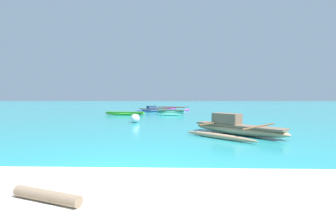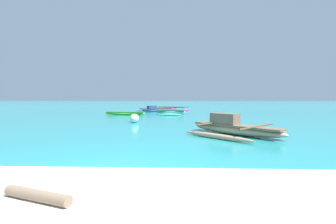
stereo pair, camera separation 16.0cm
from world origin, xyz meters
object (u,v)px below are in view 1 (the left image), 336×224
object	(u,v)px
moored_boat_3	(236,128)
mooring_buoy_0	(135,118)
moored_boat_0	(171,112)
moored_boat_4	(171,109)
driftwood_1	(47,196)
moored_boat_1	(154,110)
moored_boat_2	(125,113)

from	to	relation	value
moored_boat_3	mooring_buoy_0	bearing A→B (deg)	-176.26
mooring_buoy_0	moored_boat_0	bearing A→B (deg)	73.52
moored_boat_3	moored_boat_4	xyz separation A→B (m)	(-3.04, 18.64, -0.08)
mooring_buoy_0	driftwood_1	distance (m)	11.03
moored_boat_0	driftwood_1	world-z (taller)	moored_boat_0
moored_boat_1	mooring_buoy_0	bearing A→B (deg)	-135.12
moored_boat_1	mooring_buoy_0	distance (m)	11.31
moored_boat_0	moored_boat_1	distance (m)	4.46
moored_boat_3	driftwood_1	xyz separation A→B (m)	(-4.37, -6.60, -0.09)
moored_boat_4	moored_boat_3	bearing A→B (deg)	-149.97
moored_boat_2	driftwood_1	world-z (taller)	moored_boat_2
moored_boat_4	driftwood_1	bearing A→B (deg)	-162.26
moored_boat_2	moored_boat_1	bearing A→B (deg)	71.95
moored_boat_2	moored_boat_4	world-z (taller)	moored_boat_4
moored_boat_3	mooring_buoy_0	size ratio (longest dim) A/B	7.72
moored_boat_3	driftwood_1	size ratio (longest dim) A/B	3.93
moored_boat_0	mooring_buoy_0	xyz separation A→B (m)	(-2.16, -7.30, 0.04)
moored_boat_1	moored_boat_2	xyz separation A→B (m)	(-2.24, -4.92, -0.05)
moored_boat_1	driftwood_1	distance (m)	22.32
moored_boat_4	moored_boat_2	bearing A→B (deg)	173.42
moored_boat_1	moored_boat_3	xyz separation A→B (m)	(4.86, -15.71, 0.06)
moored_boat_0	moored_boat_2	world-z (taller)	moored_boat_0
moored_boat_0	moored_boat_3	xyz separation A→B (m)	(2.91, -11.70, 0.05)
moored_boat_0	moored_boat_3	world-z (taller)	moored_boat_3
moored_boat_0	driftwood_1	size ratio (longest dim) A/B	3.06
moored_boat_0	moored_boat_3	distance (m)	12.06
moored_boat_0	moored_boat_3	bearing A→B (deg)	-73.82
moored_boat_4	mooring_buoy_0	distance (m)	14.39
moored_boat_1	moored_boat_4	distance (m)	3.45
moored_boat_2	moored_boat_4	xyz separation A→B (m)	(4.06, 7.85, 0.03)
moored_boat_1	driftwood_1	bearing A→B (deg)	-132.80
mooring_buoy_0	moored_boat_1	bearing A→B (deg)	88.92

